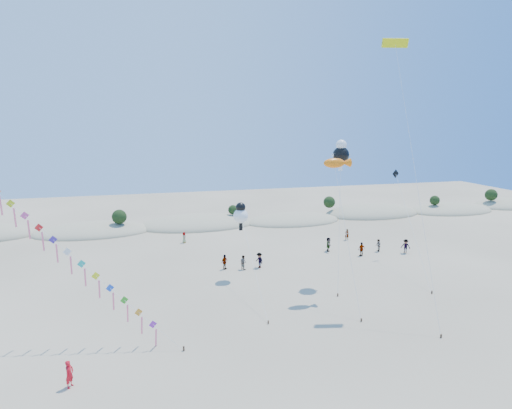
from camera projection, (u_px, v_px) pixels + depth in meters
The scene contains 9 objects.
ground at pixel (284, 389), 26.99m from camera, with size 160.00×160.00×0.00m, color gray.
dune_ridge at pixel (204, 224), 70.13m from camera, with size 145.30×11.49×5.57m.
fish_kite at pixel (337, 163), 40.36m from camera, with size 2.69×7.42×13.26m.
cartoon_kite_low at pixel (241, 214), 45.46m from camera, with size 1.57×12.43×8.23m.
cartoon_kite_high at pixel (341, 153), 44.00m from camera, with size 3.21×5.81×14.82m.
parafoil_kite at pixel (396, 48), 37.90m from camera, with size 2.37×9.97×23.92m.
dark_kite at pixel (403, 199), 50.21m from camera, with size 3.98×13.00×10.85m.
flyer_foreground at pixel (69, 374), 27.01m from camera, with size 0.66×0.43×1.81m, color red.
beachgoers at pixel (315, 250), 53.57m from camera, with size 28.06×13.77×1.84m.
Camera 1 is at (-7.88, -23.07, 16.54)m, focal length 30.00 mm.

